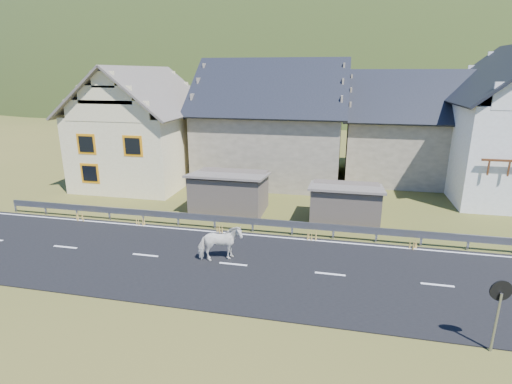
# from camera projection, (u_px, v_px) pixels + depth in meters

# --- Properties ---
(ground) EXTENTS (160.00, 160.00, 0.00)m
(ground) POSITION_uv_depth(u_px,v_px,m) (233.00, 265.00, 16.70)
(ground) COLOR #364318
(ground) RESTS_ON ground
(road) EXTENTS (60.00, 7.00, 0.04)m
(road) POSITION_uv_depth(u_px,v_px,m) (233.00, 265.00, 16.70)
(road) COLOR black
(road) RESTS_ON ground
(lane_markings) EXTENTS (60.00, 6.60, 0.01)m
(lane_markings) POSITION_uv_depth(u_px,v_px,m) (233.00, 264.00, 16.69)
(lane_markings) COLOR silver
(lane_markings) RESTS_ON road
(guardrail) EXTENTS (28.10, 0.09, 0.75)m
(guardrail) POSITION_uv_depth(u_px,v_px,m) (253.00, 222.00, 19.99)
(guardrail) COLOR #93969B
(guardrail) RESTS_ON ground
(shed_left) EXTENTS (4.30, 3.30, 2.40)m
(shed_left) POSITION_uv_depth(u_px,v_px,m) (229.00, 193.00, 22.87)
(shed_left) COLOR #60534A
(shed_left) RESTS_ON ground
(shed_right) EXTENTS (3.80, 2.90, 2.20)m
(shed_right) POSITION_uv_depth(u_px,v_px,m) (345.00, 205.00, 21.11)
(shed_right) COLOR #60534A
(shed_right) RESTS_ON ground
(house_cream) EXTENTS (7.80, 9.80, 8.30)m
(house_cream) POSITION_uv_depth(u_px,v_px,m) (143.00, 121.00, 28.71)
(house_cream) COLOR #FFF2BD
(house_cream) RESTS_ON ground
(house_stone_a) EXTENTS (10.80, 9.80, 8.90)m
(house_stone_a) POSITION_uv_depth(u_px,v_px,m) (273.00, 116.00, 29.60)
(house_stone_a) COLOR tan
(house_stone_a) RESTS_ON ground
(house_stone_b) EXTENTS (9.80, 8.80, 8.10)m
(house_stone_b) POSITION_uv_depth(u_px,v_px,m) (410.00, 121.00, 29.55)
(house_stone_b) COLOR tan
(house_stone_b) RESTS_ON ground
(mountain) EXTENTS (440.00, 280.00, 260.00)m
(mountain) POSITION_uv_depth(u_px,v_px,m) (345.00, 133.00, 189.85)
(mountain) COLOR #1F3414
(mountain) RESTS_ON ground
(conifer_patch) EXTENTS (76.00, 50.00, 28.00)m
(conifer_patch) POSITION_uv_depth(u_px,v_px,m) (160.00, 78.00, 129.09)
(conifer_patch) COLOR black
(conifer_patch) RESTS_ON ground
(horse) EXTENTS (1.52, 2.01, 1.54)m
(horse) POSITION_uv_depth(u_px,v_px,m) (220.00, 244.00, 16.83)
(horse) COLOR white
(horse) RESTS_ON road
(traffic_mirror) EXTENTS (0.62, 0.21, 2.25)m
(traffic_mirror) POSITION_uv_depth(u_px,v_px,m) (499.00, 300.00, 11.14)
(traffic_mirror) COLOR #93969B
(traffic_mirror) RESTS_ON ground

